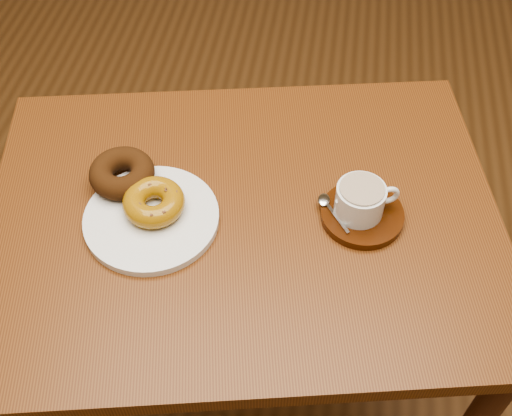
# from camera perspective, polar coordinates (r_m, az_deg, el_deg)

# --- Properties ---
(cafe_table) EXTENTS (0.94, 0.78, 0.78)m
(cafe_table) POSITION_cam_1_polar(r_m,az_deg,el_deg) (1.14, -1.00, -4.50)
(cafe_table) COLOR #603314
(cafe_table) RESTS_ON ground
(donut_plate) EXTENTS (0.26, 0.26, 0.01)m
(donut_plate) POSITION_cam_1_polar(r_m,az_deg,el_deg) (1.04, -9.27, -0.90)
(donut_plate) COLOR silver
(donut_plate) RESTS_ON cafe_table
(donut_cinnamon) EXTENTS (0.12, 0.12, 0.04)m
(donut_cinnamon) POSITION_cam_1_polar(r_m,az_deg,el_deg) (1.08, -11.83, 3.06)
(donut_cinnamon) COLOR #381D0B
(donut_cinnamon) RESTS_ON donut_plate
(donut_caramel) EXTENTS (0.14, 0.14, 0.04)m
(donut_caramel) POSITION_cam_1_polar(r_m,az_deg,el_deg) (1.03, -9.07, 0.52)
(donut_caramel) COLOR #9A6910
(donut_caramel) RESTS_ON donut_plate
(saucer) EXTENTS (0.19, 0.19, 0.01)m
(saucer) POSITION_cam_1_polar(r_m,az_deg,el_deg) (1.04, 9.41, -0.59)
(saucer) COLOR #351707
(saucer) RESTS_ON cafe_table
(coffee_cup) EXTENTS (0.10, 0.08, 0.06)m
(coffee_cup) POSITION_cam_1_polar(r_m,az_deg,el_deg) (1.02, 9.32, 0.75)
(coffee_cup) COLOR silver
(coffee_cup) RESTS_ON saucer
(teaspoon) EXTENTS (0.06, 0.08, 0.01)m
(teaspoon) POSITION_cam_1_polar(r_m,az_deg,el_deg) (1.04, 6.28, 0.42)
(teaspoon) COLOR silver
(teaspoon) RESTS_ON saucer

